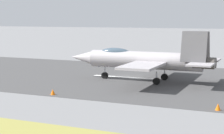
# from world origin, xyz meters

# --- Properties ---
(ground_plane) EXTENTS (400.00, 400.00, 0.00)m
(ground_plane) POSITION_xyz_m (0.00, 0.00, 0.00)
(ground_plane) COLOR slate
(runway_strip) EXTENTS (240.00, 26.00, 0.02)m
(runway_strip) POSITION_xyz_m (-0.02, 0.00, 0.01)
(runway_strip) COLOR #444344
(runway_strip) RESTS_ON ground
(fighter_jet) EXTENTS (16.95, 14.25, 5.63)m
(fighter_jet) POSITION_xyz_m (-2.39, 1.75, 2.43)
(fighter_jet) COLOR #A9A2A6
(fighter_jet) RESTS_ON ground
(crew_person) EXTENTS (0.69, 0.37, 1.72)m
(crew_person) POSITION_xyz_m (7.79, -7.75, 0.86)
(crew_person) COLOR #1E2338
(crew_person) RESTS_ON ground
(marker_cone_near) EXTENTS (0.44, 0.44, 0.55)m
(marker_cone_near) POSITION_xyz_m (-11.89, 12.27, 0.28)
(marker_cone_near) COLOR orange
(marker_cone_near) RESTS_ON ground
(marker_cone_mid) EXTENTS (0.44, 0.44, 0.55)m
(marker_cone_mid) POSITION_xyz_m (2.84, 12.27, 0.28)
(marker_cone_mid) COLOR orange
(marker_cone_mid) RESTS_ON ground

